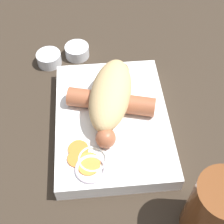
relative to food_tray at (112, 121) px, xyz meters
The scene contains 8 objects.
ground_plane 0.01m from the food_tray, ahead, with size 3.00×3.00×0.00m, color #33281E.
food_tray is the anchor object (origin of this frame).
bread_roll 0.05m from the food_tray, ahead, with size 0.16×0.10×0.05m.
sausage 0.03m from the food_tray, 14.10° to the right, with size 0.16×0.14×0.03m.
pickled_veggies 0.09m from the food_tray, 153.22° to the left, with size 0.08×0.06×0.01m.
condiment_cup_near 0.18m from the food_tray, 16.63° to the left, with size 0.05×0.05×0.02m.
condiment_cup_far 0.19m from the food_tray, 33.62° to the left, with size 0.05×0.05×0.02m.
drink_glass 0.21m from the food_tray, 147.68° to the right, with size 0.07×0.07×0.11m.
Camera 1 is at (-0.29, 0.03, 0.42)m, focal length 50.00 mm.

